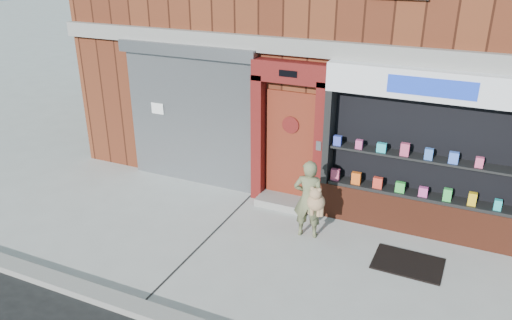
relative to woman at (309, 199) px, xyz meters
The scene contains 6 objects.
ground 1.10m from the woman, 93.75° to the right, with size 80.00×80.00×0.00m, color #9E9E99.
shutter_bay 3.40m from the woman, 159.96° to the left, with size 3.10×0.30×3.04m.
red_door_bay 1.50m from the woman, 127.49° to the left, with size 1.52×0.58×2.90m.
pharmacy_bay 2.07m from the woman, 30.57° to the left, with size 3.50×0.41×3.00m.
woman is the anchor object (origin of this frame).
doormat 1.94m from the woman, ahead, with size 1.11×0.78×0.03m, color black.
Camera 1 is at (2.41, -6.64, 4.83)m, focal length 35.00 mm.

